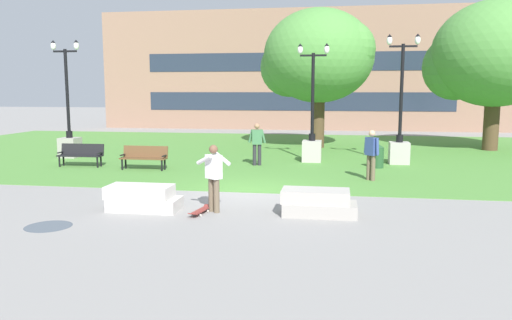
# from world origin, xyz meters

# --- Properties ---
(ground_plane) EXTENTS (140.00, 140.00, 0.00)m
(ground_plane) POSITION_xyz_m (0.00, 0.00, 0.00)
(ground_plane) COLOR gray
(grass_lawn) EXTENTS (40.00, 20.00, 0.02)m
(grass_lawn) POSITION_xyz_m (0.00, 10.00, 0.01)
(grass_lawn) COLOR #4C8438
(grass_lawn) RESTS_ON ground
(concrete_block_center) EXTENTS (1.86, 0.90, 0.64)m
(concrete_block_center) POSITION_xyz_m (-2.34, -2.57, 0.31)
(concrete_block_center) COLOR #BCB7B2
(concrete_block_center) RESTS_ON ground
(concrete_block_left) EXTENTS (1.84, 0.90, 0.64)m
(concrete_block_left) POSITION_xyz_m (2.13, -2.39, 0.31)
(concrete_block_left) COLOR #9E9991
(concrete_block_left) RESTS_ON ground
(person_skateboarder) EXTENTS (0.92, 0.60, 1.71)m
(person_skateboarder) POSITION_xyz_m (-0.48, -2.48, 0.98)
(person_skateboarder) COLOR brown
(person_skateboarder) RESTS_ON ground
(skateboard) EXTENTS (0.36, 1.04, 0.14)m
(skateboard) POSITION_xyz_m (-0.76, -2.74, 0.09)
(skateboard) COLOR maroon
(skateboard) RESTS_ON ground
(puddle) EXTENTS (1.04, 1.04, 0.01)m
(puddle) POSITION_xyz_m (-3.86, -4.41, 0.00)
(puddle) COLOR #47515B
(puddle) RESTS_ON ground
(park_bench_near_left) EXTENTS (1.81, 0.57, 0.90)m
(park_bench_near_left) POSITION_xyz_m (-7.56, 3.99, 0.54)
(park_bench_near_left) COLOR black
(park_bench_near_left) RESTS_ON grass_lawn
(park_bench_near_right) EXTENTS (1.80, 0.54, 0.90)m
(park_bench_near_right) POSITION_xyz_m (-4.76, 3.64, 0.54)
(park_bench_near_right) COLOR brown
(park_bench_near_right) RESTS_ON grass_lawn
(lamp_post_left) EXTENTS (1.32, 0.80, 5.30)m
(lamp_post_left) POSITION_xyz_m (5.14, 6.78, 1.09)
(lamp_post_left) COLOR #ADA89E
(lamp_post_left) RESTS_ON grass_lawn
(lamp_post_right) EXTENTS (1.32, 0.80, 4.98)m
(lamp_post_right) POSITION_xyz_m (1.52, 6.82, 1.03)
(lamp_post_right) COLOR #ADA89E
(lamp_post_right) RESTS_ON grass_lawn
(lamp_post_center) EXTENTS (1.32, 0.80, 5.25)m
(lamp_post_center) POSITION_xyz_m (-9.43, 6.43, 1.08)
(lamp_post_center) COLOR gray
(lamp_post_center) RESTS_ON grass_lawn
(tree_far_left) EXTENTS (6.54, 6.23, 7.49)m
(tree_far_left) POSITION_xyz_m (10.24, 12.45, 4.79)
(tree_far_left) COLOR #4C3823
(tree_far_left) RESTS_ON grass_lawn
(tree_near_left) EXTENTS (6.04, 5.75, 7.27)m
(tree_near_left) POSITION_xyz_m (1.47, 12.29, 4.76)
(tree_near_left) COLOR #4C3823
(tree_near_left) RESTS_ON grass_lawn
(trash_bin) EXTENTS (0.49, 0.49, 0.96)m
(trash_bin) POSITION_xyz_m (4.17, 5.49, 0.50)
(trash_bin) COLOR #234C28
(trash_bin) RESTS_ON grass_lawn
(person_bystander_near_lawn) EXTENTS (0.52, 0.60, 1.71)m
(person_bystander_near_lawn) POSITION_xyz_m (3.73, 2.62, 0.98)
(person_bystander_near_lawn) COLOR brown
(person_bystander_near_lawn) RESTS_ON grass_lawn
(person_bystander_far_lawn) EXTENTS (0.76, 0.31, 1.71)m
(person_bystander_far_lawn) POSITION_xyz_m (-0.63, 5.38, 0.98)
(person_bystander_far_lawn) COLOR #28282D
(person_bystander_far_lawn) RESTS_ON grass_lawn
(building_facade_distant) EXTENTS (31.26, 1.03, 9.21)m
(building_facade_distant) POSITION_xyz_m (-0.52, 24.50, 4.60)
(building_facade_distant) COLOR #8E6B56
(building_facade_distant) RESTS_ON ground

